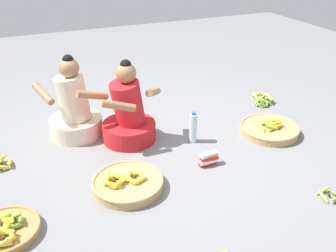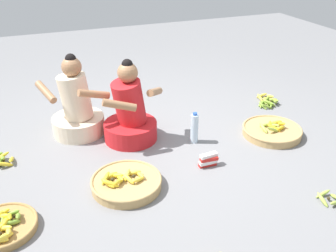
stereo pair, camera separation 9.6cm
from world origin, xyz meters
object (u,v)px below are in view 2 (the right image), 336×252
at_px(vendor_woman_front, 130,115).
at_px(loose_bananas_back_center, 329,198).
at_px(banana_basket_near_bicycle, 272,131).
at_px(water_bottle, 194,128).
at_px(packet_carton_stack, 208,160).
at_px(loose_bananas_front_right, 268,101).
at_px(banana_basket_front_left, 3,226).
at_px(banana_basket_near_vendor, 126,182).
at_px(vendor_woman_behind, 77,109).

relative_size(vendor_woman_front, loose_bananas_back_center, 5.05).
distance_m(banana_basket_near_bicycle, water_bottle, 0.82).
relative_size(vendor_woman_front, banana_basket_near_bicycle, 1.38).
distance_m(loose_bananas_back_center, packet_carton_stack, 1.01).
bearing_deg(loose_bananas_front_right, banana_basket_near_bicycle, -121.65).
bearing_deg(vendor_woman_front, loose_bananas_back_center, -52.33).
bearing_deg(loose_bananas_back_center, banana_basket_near_bicycle, 78.75).
bearing_deg(packet_carton_stack, banana_basket_front_left, -172.94).
bearing_deg(banana_basket_near_vendor, packet_carton_stack, 2.97).
height_order(banana_basket_near_vendor, banana_basket_front_left, banana_basket_near_vendor).
height_order(loose_bananas_back_center, water_bottle, water_bottle).
bearing_deg(vendor_woman_front, packet_carton_stack, -55.06).
distance_m(vendor_woman_behind, water_bottle, 1.18).
distance_m(vendor_woman_behind, loose_bananas_back_center, 2.42).
bearing_deg(banana_basket_front_left, vendor_woman_front, 37.72).
relative_size(loose_bananas_back_center, water_bottle, 0.51).
relative_size(vendor_woman_behind, water_bottle, 2.63).
relative_size(loose_bananas_front_right, water_bottle, 1.20).
relative_size(vendor_woman_behind, loose_bananas_front_right, 2.19).
distance_m(banana_basket_near_vendor, loose_bananas_back_center, 1.58).
relative_size(vendor_woman_front, banana_basket_near_vendor, 1.43).
bearing_deg(packet_carton_stack, banana_basket_near_bicycle, 17.53).
xyz_separation_m(banana_basket_near_vendor, banana_basket_front_left, (-0.93, -0.17, -0.01)).
relative_size(vendor_woman_front, water_bottle, 2.59).
xyz_separation_m(vendor_woman_behind, banana_basket_front_left, (-0.73, -1.23, -0.23)).
bearing_deg(banana_basket_front_left, water_bottle, 20.07).
distance_m(vendor_woman_front, water_bottle, 0.63).
height_order(banana_basket_front_left, loose_bananas_front_right, banana_basket_front_left).
bearing_deg(banana_basket_near_bicycle, packet_carton_stack, -162.47).
relative_size(banana_basket_near_vendor, loose_bananas_front_right, 1.51).
relative_size(loose_bananas_back_center, loose_bananas_front_right, 0.43).
relative_size(vendor_woman_behind, banana_basket_front_left, 1.77).
xyz_separation_m(banana_basket_front_left, loose_bananas_front_right, (2.95, 1.15, -0.01)).
distance_m(water_bottle, packet_carton_stack, 0.44).
bearing_deg(water_bottle, banana_basket_front_left, -159.93).
height_order(banana_basket_near_vendor, loose_bananas_back_center, banana_basket_near_vendor).
xyz_separation_m(water_bottle, packet_carton_stack, (-0.06, -0.43, -0.09)).
height_order(vendor_woman_front, water_bottle, vendor_woman_front).
xyz_separation_m(vendor_woman_front, banana_basket_near_vendor, (-0.26, -0.75, -0.22)).
bearing_deg(vendor_woman_front, vendor_woman_behind, 145.71).
bearing_deg(packet_carton_stack, loose_bananas_front_right, 36.53).
distance_m(vendor_woman_behind, banana_basket_near_vendor, 1.10).
height_order(banana_basket_near_bicycle, loose_bananas_back_center, banana_basket_near_bicycle).
bearing_deg(banana_basket_front_left, loose_bananas_front_right, 21.24).
bearing_deg(vendor_woman_front, water_bottle, -26.75).
height_order(loose_bananas_back_center, packet_carton_stack, packet_carton_stack).
bearing_deg(loose_bananas_front_right, vendor_woman_front, -172.63).
bearing_deg(banana_basket_near_bicycle, loose_bananas_front_right, 58.35).
height_order(banana_basket_near_vendor, loose_bananas_front_right, banana_basket_near_vendor).
height_order(vendor_woman_behind, loose_bananas_front_right, vendor_woman_behind).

